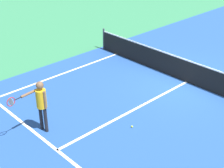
{
  "coord_description": "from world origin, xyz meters",
  "views": [
    {
      "loc": [
        6.82,
        -10.63,
        6.28
      ],
      "look_at": [
        -0.56,
        -3.66,
        1.0
      ],
      "focal_mm": 54.12,
      "sensor_mm": 36.0,
      "label": 1
    }
  ],
  "objects": [
    {
      "name": "line_center_service",
      "position": [
        0.0,
        -3.2,
        0.0
      ],
      "size": [
        0.1,
        6.4,
        0.01
      ],
      "primitive_type": "cube",
      "color": "white",
      "rests_on": "ground_plane"
    },
    {
      "name": "line_service_near",
      "position": [
        0.0,
        -6.4,
        0.0
      ],
      "size": [
        8.22,
        0.1,
        0.01
      ],
      "primitive_type": "cube",
      "color": "white",
      "rests_on": "ground_plane"
    },
    {
      "name": "ground_plane",
      "position": [
        0.0,
        0.0,
        0.0
      ],
      "size": [
        60.0,
        60.0,
        0.0
      ],
      "primitive_type": "plane",
      "color": "#337F51"
    },
    {
      "name": "tennis_ball_mid_court",
      "position": [
        0.7,
        -3.96,
        0.03
      ],
      "size": [
        0.07,
        0.07,
        0.07
      ],
      "primitive_type": "sphere",
      "color": "#CCE033",
      "rests_on": "ground_plane"
    },
    {
      "name": "net",
      "position": [
        0.0,
        0.0,
        0.49
      ],
      "size": [
        10.15,
        0.09,
        1.07
      ],
      "color": "#33383D",
      "rests_on": "ground_plane"
    },
    {
      "name": "line_sideline_left",
      "position": [
        -4.11,
        -5.95,
        0.0
      ],
      "size": [
        0.1,
        11.89,
        0.01
      ],
      "primitive_type": "cube",
      "color": "white",
      "rests_on": "ground_plane"
    },
    {
      "name": "player_near",
      "position": [
        -1.12,
        -6.12,
        1.08
      ],
      "size": [
        0.42,
        1.25,
        1.73
      ],
      "color": "black",
      "rests_on": "ground_plane"
    },
    {
      "name": "court_surface_inbounds",
      "position": [
        0.0,
        0.0,
        0.0
      ],
      "size": [
        10.62,
        24.4,
        0.0
      ],
      "primitive_type": "cube",
      "color": "#234C93",
      "rests_on": "ground_plane"
    }
  ]
}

